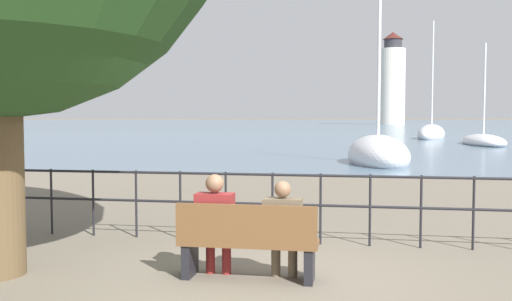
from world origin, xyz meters
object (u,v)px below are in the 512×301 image
(seated_person_left, at_px, (215,220))
(sailboat_3, at_px, (378,155))
(sailboat_4, at_px, (483,141))
(harbor_lighthouse, at_px, (392,82))
(sailboat_2, at_px, (431,134))
(seated_person_right, at_px, (283,225))
(park_bench, at_px, (248,244))

(seated_person_left, height_order, sailboat_3, sailboat_3)
(sailboat_3, height_order, sailboat_4, sailboat_3)
(sailboat_3, bearing_deg, harbor_lighthouse, 76.81)
(sailboat_2, relative_size, sailboat_3, 1.27)
(sailboat_4, xyz_separation_m, harbor_lighthouse, (0.18, 98.79, 9.89))
(sailboat_2, bearing_deg, seated_person_right, -82.98)
(sailboat_2, height_order, sailboat_4, sailboat_2)
(seated_person_right, bearing_deg, seated_person_left, -179.81)
(park_bench, distance_m, sailboat_2, 44.49)
(park_bench, relative_size, sailboat_4, 0.21)
(park_bench, bearing_deg, sailboat_4, 73.98)
(park_bench, distance_m, harbor_lighthouse, 133.26)
(seated_person_right, relative_size, sailboat_4, 0.15)
(park_bench, distance_m, seated_person_left, 0.47)
(sailboat_2, bearing_deg, sailboat_4, -62.04)
(seated_person_left, height_order, sailboat_2, sailboat_2)
(seated_person_left, height_order, harbor_lighthouse, harbor_lighthouse)
(park_bench, height_order, seated_person_right, seated_person_right)
(seated_person_right, height_order, sailboat_2, sailboat_2)
(park_bench, distance_m, sailboat_3, 16.93)
(seated_person_left, distance_m, harbor_lighthouse, 133.19)
(sailboat_4, bearing_deg, park_bench, -106.54)
(park_bench, height_order, sailboat_3, sailboat_3)
(seated_person_left, height_order, seated_person_right, seated_person_left)
(seated_person_right, relative_size, harbor_lighthouse, 0.05)
(park_bench, xyz_separation_m, harbor_lighthouse, (9.86, 132.54, 9.69))
(seated_person_left, distance_m, sailboat_4, 35.15)
(seated_person_left, distance_m, seated_person_right, 0.80)
(seated_person_left, relative_size, harbor_lighthouse, 0.06)
(seated_person_left, xyz_separation_m, sailboat_3, (2.52, 16.73, -0.31))
(sailboat_3, bearing_deg, park_bench, -106.56)
(seated_person_right, distance_m, sailboat_3, 16.81)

